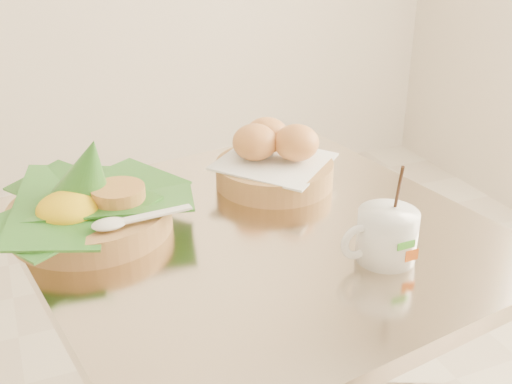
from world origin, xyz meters
name	(u,v)px	position (x,y,z in m)	size (l,w,h in m)	color
cafe_table	(260,340)	(0.19, -0.01, 0.53)	(0.80, 0.80, 0.75)	gray
rice_basket	(89,205)	(-0.06, 0.10, 0.79)	(0.33, 0.33, 0.17)	tan
bread_basket	(274,160)	(0.29, 0.16, 0.80)	(0.26, 0.26, 0.11)	tan
coffee_mug	(386,235)	(0.33, -0.16, 0.79)	(0.12, 0.09, 0.16)	white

